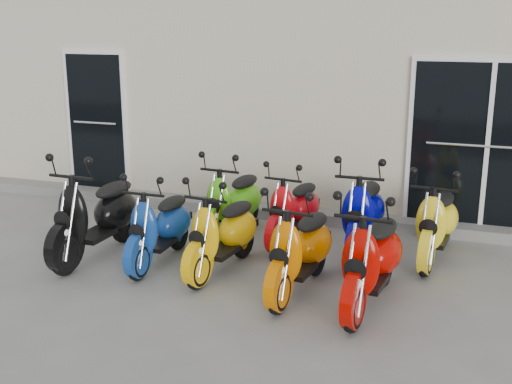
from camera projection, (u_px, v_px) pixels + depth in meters
ground at (239, 268)px, 7.39m from camera, size 80.00×80.00×0.00m
building at (339, 85)px, 11.71m from camera, size 14.00×6.00×3.20m
front_step at (289, 213)px, 9.21m from camera, size 14.00×0.40×0.15m
door_left at (97, 118)px, 10.06m from camera, size 1.07×0.08×2.22m
door_right at (488, 141)px, 8.21m from camera, size 2.02×0.08×2.22m
scooter_front_black at (96, 203)px, 7.56m from camera, size 0.72×1.83×1.34m
scooter_front_blue at (159, 216)px, 7.38m from camera, size 0.58×1.57×1.15m
scooter_front_orange_a at (223, 223)px, 7.12m from camera, size 0.77×1.64×1.17m
scooter_front_orange_b at (300, 238)px, 6.57m from camera, size 0.75×1.69×1.21m
scooter_front_red at (372, 246)px, 6.24m from camera, size 0.79×1.77×1.27m
scooter_back_green at (233, 193)px, 8.27m from camera, size 0.73×1.68×1.21m
scooter_back_red at (294, 200)px, 8.08m from camera, size 0.75×1.58×1.12m
scooter_back_blue at (364, 203)px, 7.66m from camera, size 0.66×1.76×1.29m
scooter_back_yellow at (438, 212)px, 7.46m from camera, size 0.75×1.67×1.20m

